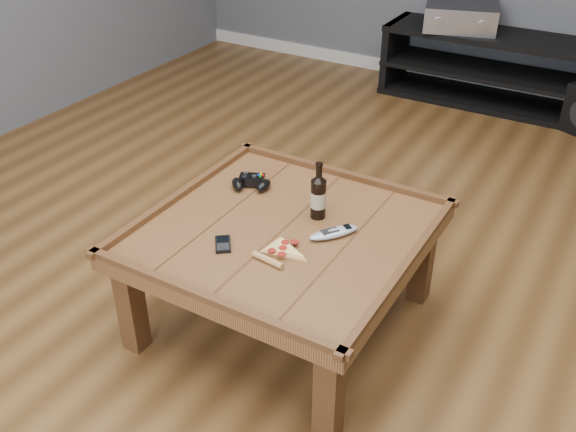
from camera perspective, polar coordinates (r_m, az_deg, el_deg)
The scene contains 10 objects.
ground at distance 2.68m, azimuth -0.35°, elevation -9.21°, with size 6.00×6.00×0.00m, color #4E3116.
baseboard at distance 5.12m, azimuth 17.39°, elevation 11.10°, with size 5.00×0.02×0.10m, color silver.
coffee_table at distance 2.44m, azimuth -0.38°, elevation -2.31°, with size 1.03×1.03×0.48m.
media_console at distance 4.84m, azimuth 16.99°, elevation 12.44°, with size 1.40×0.45×0.50m.
beer_bottle at distance 2.43m, azimuth 2.72°, elevation 1.81°, with size 0.06×0.06×0.23m.
game_controller at distance 2.67m, azimuth -3.29°, elevation 2.99°, with size 0.17×0.15×0.05m.
pizza_slice at distance 2.27m, azimuth -0.66°, elevation -3.16°, with size 0.16×0.24×0.02m.
smartphone at distance 2.32m, azimuth -5.81°, elevation -2.50°, with size 0.10×0.11×0.01m.
remote_control at distance 2.37m, azimuth 4.10°, elevation -1.47°, with size 0.17×0.20×0.03m.
av_receiver at distance 4.79m, azimuth 15.11°, elevation 16.79°, with size 0.57×0.52×0.17m.
Camera 1 is at (1.03, -1.72, 1.77)m, focal length 40.00 mm.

